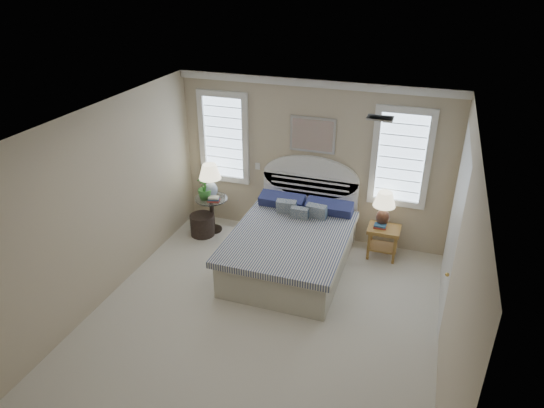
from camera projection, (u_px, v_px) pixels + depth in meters
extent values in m
cube|color=beige|center=(260.00, 322.00, 6.42)|extent=(4.50, 5.00, 0.01)
cube|color=silver|center=(258.00, 126.00, 5.21)|extent=(4.50, 5.00, 0.01)
cube|color=#BDAD8D|center=(312.00, 162.00, 7.93)|extent=(4.50, 0.02, 2.70)
cube|color=#BDAD8D|center=(101.00, 207.00, 6.47)|extent=(0.02, 5.00, 2.70)
cube|color=#BDAD8D|center=(457.00, 269.00, 5.17)|extent=(0.02, 5.00, 2.70)
cube|color=white|center=(314.00, 83.00, 7.32)|extent=(4.50, 0.08, 0.12)
cube|color=#B2B2B2|center=(380.00, 118.00, 5.55)|extent=(0.30, 0.20, 0.02)
cube|color=white|center=(258.00, 166.00, 8.28)|extent=(0.08, 0.01, 0.12)
cube|color=silver|center=(224.00, 137.00, 8.25)|extent=(0.90, 0.06, 1.60)
cube|color=silver|center=(401.00, 158.00, 7.40)|extent=(0.90, 0.06, 1.60)
cube|color=silver|center=(312.00, 135.00, 7.69)|extent=(0.74, 0.04, 0.58)
cube|color=silver|center=(453.00, 228.00, 6.26)|extent=(0.02, 1.80, 2.40)
cube|color=#B7B5A1|center=(290.00, 254.00, 7.43)|extent=(1.60, 2.10, 0.55)
cube|color=navy|center=(289.00, 238.00, 7.24)|extent=(1.72, 2.15, 0.10)
cube|color=white|center=(309.00, 207.00, 8.24)|extent=(1.62, 0.08, 1.10)
cube|color=navy|center=(282.00, 201.00, 8.04)|extent=(0.75, 0.31, 0.23)
cube|color=navy|center=(329.00, 208.00, 7.81)|extent=(0.75, 0.31, 0.23)
cube|color=navy|center=(287.00, 209.00, 7.81)|extent=(0.33, 0.20, 0.34)
cube|color=navy|center=(317.00, 214.00, 7.67)|extent=(0.33, 0.20, 0.34)
cube|color=navy|center=(300.00, 215.00, 7.66)|extent=(0.28, 0.14, 0.29)
cylinder|color=black|center=(213.00, 229.00, 8.63)|extent=(0.32, 0.32, 0.03)
cylinder|color=black|center=(212.00, 215.00, 8.50)|extent=(0.08, 0.08, 0.60)
cylinder|color=silver|center=(211.00, 199.00, 8.36)|extent=(0.56, 0.56, 0.02)
cube|color=olive|center=(384.00, 229.00, 7.64)|extent=(0.50, 0.40, 0.06)
cube|color=olive|center=(382.00, 247.00, 7.79)|extent=(0.44, 0.34, 0.03)
cube|color=olive|center=(368.00, 246.00, 7.69)|extent=(0.04, 0.04, 0.47)
cube|color=olive|center=(371.00, 237.00, 7.95)|extent=(0.04, 0.04, 0.47)
cube|color=olive|center=(394.00, 251.00, 7.58)|extent=(0.04, 0.04, 0.47)
cube|color=olive|center=(396.00, 241.00, 7.83)|extent=(0.04, 0.04, 0.47)
cylinder|color=black|center=(202.00, 225.00, 8.41)|extent=(0.50, 0.50, 0.38)
cylinder|color=silver|center=(211.00, 196.00, 8.39)|extent=(0.14, 0.14, 0.03)
ellipsoid|color=silver|center=(211.00, 190.00, 8.33)|extent=(0.26, 0.26, 0.29)
cylinder|color=gold|center=(210.00, 180.00, 8.25)|extent=(0.04, 0.04, 0.10)
cylinder|color=black|center=(382.00, 223.00, 7.72)|extent=(0.14, 0.14, 0.03)
ellipsoid|color=black|center=(383.00, 217.00, 7.67)|extent=(0.26, 0.26, 0.27)
cylinder|color=gold|center=(384.00, 208.00, 7.60)|extent=(0.04, 0.04, 0.10)
imported|color=#336528|center=(205.00, 187.00, 8.23)|extent=(0.25, 0.25, 0.44)
cube|color=#A43129|center=(214.00, 200.00, 8.25)|extent=(0.22, 0.18, 0.03)
cube|color=#29537C|center=(214.00, 199.00, 8.23)|extent=(0.21, 0.17, 0.03)
cube|color=beige|center=(214.00, 197.00, 8.22)|extent=(0.20, 0.16, 0.03)
cube|color=#A43129|center=(380.00, 227.00, 7.63)|extent=(0.19, 0.14, 0.03)
cube|color=#29537C|center=(380.00, 225.00, 7.62)|extent=(0.18, 0.13, 0.03)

